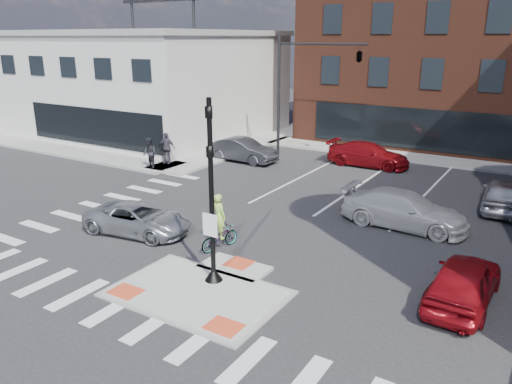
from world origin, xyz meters
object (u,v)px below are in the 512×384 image
Objects in this scene: white_pickup at (405,210)px; bg_car_silver at (503,195)px; silver_suv at (138,219)px; cyclist at (219,231)px; pedestrian_b at (166,148)px; red_sedan at (464,281)px; bg_car_red at (368,154)px; bg_car_dark at (243,150)px; pedestrian_a at (150,153)px.

bg_car_silver is at bearing -34.25° from white_pickup.
silver_suv is 2.03× the size of cyclist.
pedestrian_b is at bearing 0.38° from bg_car_silver.
white_pickup is 1.21× the size of bg_car_silver.
red_sedan is 0.85× the size of bg_car_red.
silver_suv is 13.15m from bg_car_dark.
cyclist is 1.13× the size of pedestrian_b.
cyclist is at bearing -17.72° from pedestrian_a.
white_pickup is 1.15× the size of bg_car_dark.
white_pickup reaches higher than silver_suv.
white_pickup reaches higher than bg_car_silver.
pedestrian_a is at bearing -18.11° from red_sedan.
red_sedan is 8.73m from cyclist.
bg_car_silver is at bearing -94.24° from bg_car_dark.
red_sedan is 1.95× the size of cyclist.
pedestrian_b is (-3.50, -3.44, 0.37)m from bg_car_dark.
bg_car_dark reaches higher than bg_car_silver.
pedestrian_a is at bearing 146.35° from bg_car_dark.
bg_car_red is 12.73m from pedestrian_b.
red_sedan is at bearing -147.23° from white_pickup.
red_sedan is 0.98× the size of bg_car_silver.
red_sedan is 20.93m from pedestrian_b.
silver_suv is at bearing 6.03° from red_sedan.
bg_car_dark is (-15.71, 11.73, 0.03)m from red_sedan.
bg_car_red is at bearing 29.20° from white_pickup.
cyclist reaches higher than bg_car_dark.
white_pickup is 1.04× the size of bg_car_red.
pedestrian_b is at bearing -22.00° from red_sedan.
pedestrian_b reaches higher than red_sedan.
cyclist reaches higher than red_sedan.
white_pickup is at bearing -118.23° from cyclist.
pedestrian_a is (-19.21, 6.78, 0.35)m from red_sedan.
cyclist is (-5.34, -6.07, -0.03)m from white_pickup.
bg_car_silver is (15.63, -1.61, -0.01)m from bg_car_dark.
cyclist is 13.74m from pedestrian_b.
bg_car_dark is at bearing 64.60° from white_pickup.
pedestrian_b is at bearing 107.25° from pedestrian_a.
pedestrian_a is (-10.88, -8.11, 0.34)m from bg_car_red.
pedestrian_a reaches higher than white_pickup.
white_pickup is 2.72× the size of pedestrian_b.
bg_car_red is 2.61× the size of pedestrian_b.
cyclist reaches higher than silver_suv.
pedestrian_a is at bearing 125.96° from bg_car_red.
white_pickup is at bearing -29.53° from pedestrian_b.
pedestrian_a is 1.50m from pedestrian_b.
bg_car_silver is 2.25× the size of pedestrian_b.
silver_suv is 12.55m from red_sedan.
bg_car_silver is 1.99× the size of cyclist.
silver_suv is 0.97× the size of bg_car_dark.
red_sedan is 0.93× the size of bg_car_dark.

